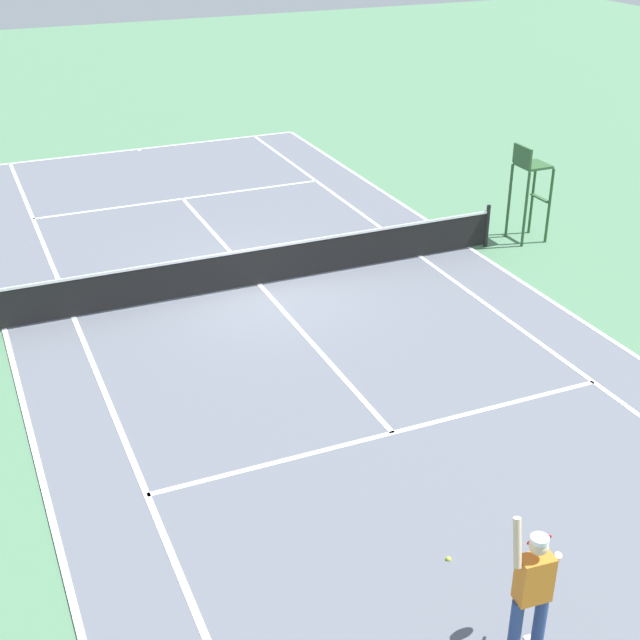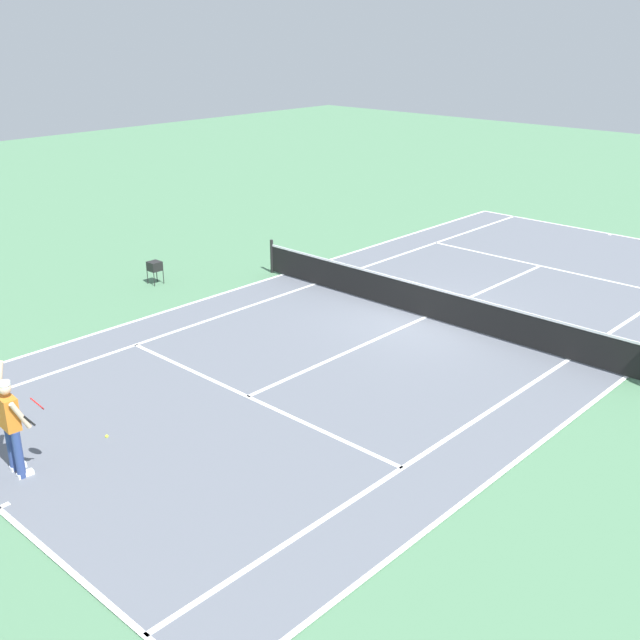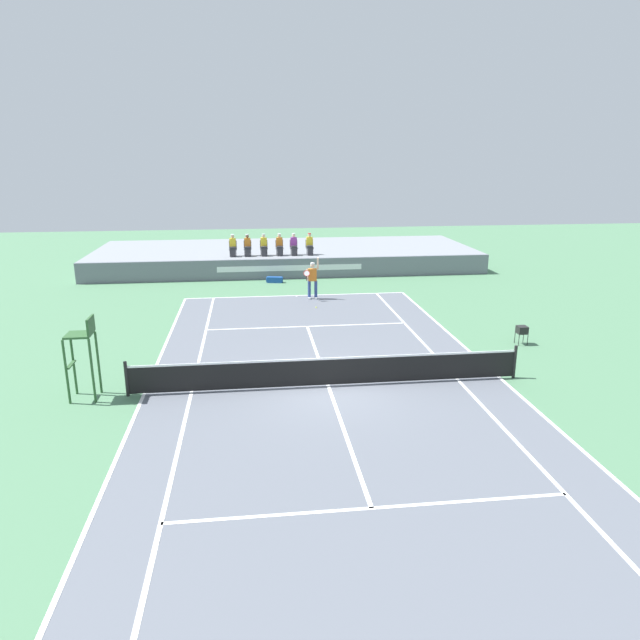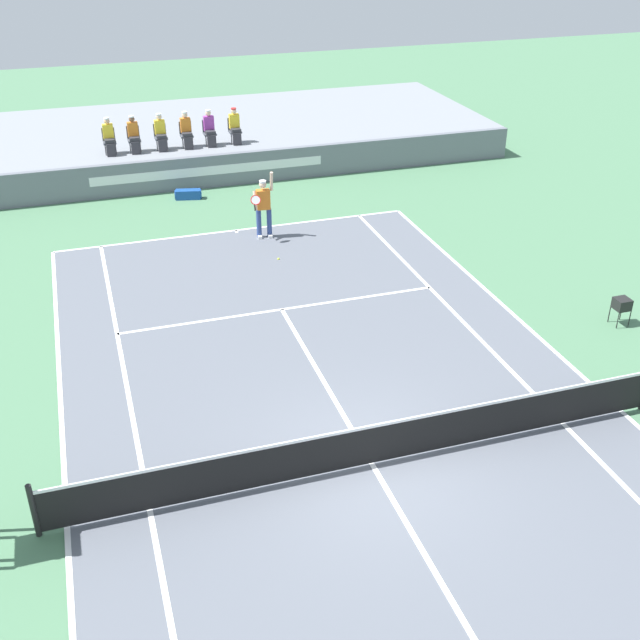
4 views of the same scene
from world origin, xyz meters
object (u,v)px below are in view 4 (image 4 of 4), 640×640
(spectator_seated_1, at_px, (134,135))
(tennis_player, at_px, (263,207))
(spectator_seated_3, at_px, (186,130))
(equipment_bag, at_px, (188,194))
(spectator_seated_0, at_px, (109,137))
(spectator_seated_2, at_px, (161,133))
(spectator_seated_4, at_px, (210,129))
(spectator_seated_5, at_px, (235,126))
(tennis_ball, at_px, (279,259))
(ball_hopper, at_px, (622,304))

(spectator_seated_1, distance_m, tennis_player, 7.04)
(spectator_seated_3, relative_size, tennis_player, 0.61)
(spectator_seated_3, relative_size, equipment_bag, 1.34)
(spectator_seated_0, bearing_deg, spectator_seated_1, 0.00)
(spectator_seated_2, relative_size, spectator_seated_4, 1.00)
(spectator_seated_0, distance_m, tennis_player, 7.45)
(spectator_seated_5, distance_m, tennis_ball, 8.22)
(spectator_seated_0, height_order, ball_hopper, spectator_seated_0)
(tennis_player, bearing_deg, equipment_bag, 112.28)
(spectator_seated_3, height_order, equipment_bag, spectator_seated_3)
(tennis_player, bearing_deg, tennis_ball, -90.78)
(spectator_seated_2, relative_size, tennis_player, 0.61)
(spectator_seated_0, relative_size, spectator_seated_1, 1.00)
(spectator_seated_0, distance_m, spectator_seated_2, 1.80)
(spectator_seated_5, bearing_deg, ball_hopper, -65.56)
(spectator_seated_3, bearing_deg, spectator_seated_1, 180.00)
(spectator_seated_1, relative_size, ball_hopper, 1.81)
(spectator_seated_0, xyz_separation_m, tennis_ball, (3.94, -8.01, -1.73))
(spectator_seated_2, height_order, tennis_ball, spectator_seated_2)
(tennis_ball, bearing_deg, spectator_seated_1, 111.08)
(tennis_ball, bearing_deg, tennis_player, 89.22)
(spectator_seated_4, xyz_separation_m, tennis_player, (0.41, -6.26, -0.77))
(spectator_seated_2, distance_m, spectator_seated_4, 1.76)
(spectator_seated_2, distance_m, ball_hopper, 16.94)
(spectator_seated_5, bearing_deg, spectator_seated_4, 180.00)
(equipment_bag, relative_size, ball_hopper, 1.35)
(spectator_seated_1, xyz_separation_m, spectator_seated_5, (3.64, 0.00, 0.00))
(spectator_seated_3, bearing_deg, ball_hopper, -59.90)
(spectator_seated_3, distance_m, equipment_bag, 2.74)
(spectator_seated_3, distance_m, spectator_seated_4, 0.84)
(spectator_seated_0, height_order, tennis_ball, spectator_seated_0)
(spectator_seated_1, xyz_separation_m, spectator_seated_2, (0.94, 0.00, 0.00))
(spectator_seated_4, height_order, tennis_ball, spectator_seated_4)
(spectator_seated_0, bearing_deg, spectator_seated_5, 0.00)
(spectator_seated_0, height_order, spectator_seated_3, same)
(spectator_seated_0, xyz_separation_m, spectator_seated_5, (4.49, 0.00, 0.00))
(spectator_seated_1, distance_m, tennis_ball, 8.76)
(spectator_seated_1, distance_m, spectator_seated_5, 3.64)
(spectator_seated_0, height_order, equipment_bag, spectator_seated_0)
(equipment_bag, height_order, ball_hopper, ball_hopper)
(spectator_seated_1, relative_size, tennis_player, 0.61)
(spectator_seated_4, distance_m, tennis_ball, 8.21)
(spectator_seated_1, height_order, ball_hopper, spectator_seated_1)
(spectator_seated_1, bearing_deg, spectator_seated_0, 180.00)
(equipment_bag, bearing_deg, spectator_seated_2, 102.83)
(spectator_seated_1, bearing_deg, spectator_seated_4, 0.00)
(tennis_player, bearing_deg, spectator_seated_4, 93.74)
(spectator_seated_0, relative_size, spectator_seated_4, 1.00)
(spectator_seated_4, height_order, equipment_bag, spectator_seated_4)
(spectator_seated_3, xyz_separation_m, spectator_seated_5, (1.78, 0.00, 0.00))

